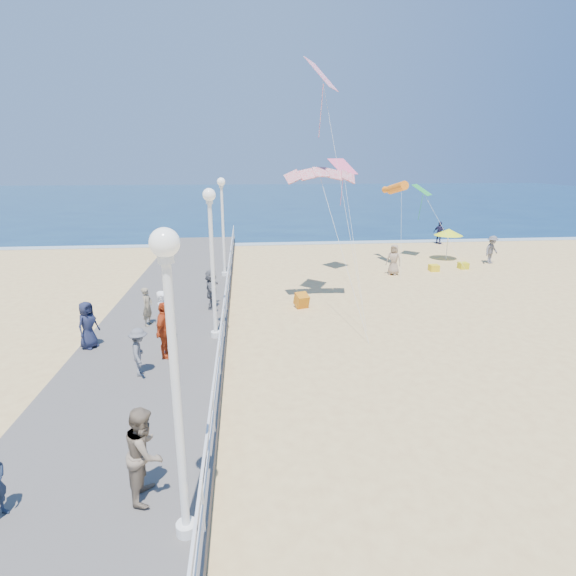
{
  "coord_description": "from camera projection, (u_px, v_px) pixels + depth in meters",
  "views": [
    {
      "loc": [
        -4.22,
        -15.45,
        6.64
      ],
      "look_at": [
        -2.5,
        2.0,
        1.6
      ],
      "focal_mm": 28.0,
      "sensor_mm": 36.0,
      "label": 1
    }
  ],
  "objects": [
    {
      "name": "kite_windsock",
      "position": [
        397.0,
        188.0,
        27.66
      ],
      "size": [
        1.08,
        3.08,
        1.17
      ],
      "primitive_type": "cylinder",
      "rotation": [
        1.36,
        0.0,
        0.17
      ],
      "color": "orange"
    },
    {
      "name": "railing",
      "position": [
        223.0,
        314.0,
        16.19
      ],
      "size": [
        0.05,
        42.0,
        0.55
      ],
      "color": "white",
      "rests_on": "boardwalk"
    },
    {
      "name": "beach_chair_right",
      "position": [
        463.0,
        266.0,
        28.22
      ],
      "size": [
        0.55,
        0.55,
        0.4
      ],
      "primitive_type": "cube",
      "color": "yellow",
      "rests_on": "ground"
    },
    {
      "name": "surf_line",
      "position": [
        296.0,
        243.0,
        36.61
      ],
      "size": [
        160.0,
        1.2,
        0.04
      ],
      "primitive_type": "cube",
      "color": "silver",
      "rests_on": "ground"
    },
    {
      "name": "box_kite",
      "position": [
        302.0,
        302.0,
        20.76
      ],
      "size": [
        0.74,
        0.84,
        0.74
      ],
      "primitive_type": "cube",
      "rotation": [
        0.31,
        0.0,
        0.31
      ],
      "color": "#C4430B",
      "rests_on": "ground"
    },
    {
      "name": "ocean",
      "position": [
        267.0,
        198.0,
        79.18
      ],
      "size": [
        160.0,
        90.0,
        0.05
      ],
      "primitive_type": "cube",
      "color": "#0C2A4D",
      "rests_on": "ground"
    },
    {
      "name": "beach_walker_c",
      "position": [
        394.0,
        260.0,
        26.59
      ],
      "size": [
        1.06,
        0.99,
        1.83
      ],
      "primitive_type": "imported",
      "rotation": [
        0.0,
        0.0,
        -0.62
      ],
      "color": "gray",
      "rests_on": "ground"
    },
    {
      "name": "spectator_3",
      "position": [
        164.0,
        330.0,
        14.45
      ],
      "size": [
        0.68,
        1.17,
        1.88
      ],
      "primitive_type": "imported",
      "rotation": [
        0.0,
        0.0,
        1.36
      ],
      "color": "#BA3C17",
      "rests_on": "boardwalk"
    },
    {
      "name": "kite_diamond_pink",
      "position": [
        343.0,
        166.0,
        25.35
      ],
      "size": [
        1.81,
        1.77,
        0.87
      ],
      "primitive_type": "cube",
      "rotation": [
        0.65,
        0.0,
        0.67
      ],
      "color": "#FF5D8B"
    },
    {
      "name": "lamp_post_mid",
      "position": [
        212.0,
        249.0,
        15.5
      ],
      "size": [
        0.44,
        0.44,
        5.32
      ],
      "color": "white",
      "rests_on": "boardwalk"
    },
    {
      "name": "lamp_post_far",
      "position": [
        223.0,
        217.0,
        24.11
      ],
      "size": [
        0.44,
        0.44,
        5.32
      ],
      "color": "white",
      "rests_on": "boardwalk"
    },
    {
      "name": "lamp_post_near",
      "position": [
        174.0,
        361.0,
        6.89
      ],
      "size": [
        0.44,
        0.44,
        5.32
      ],
      "color": "white",
      "rests_on": "boardwalk"
    },
    {
      "name": "boardwalk",
      "position": [
        156.0,
        344.0,
        16.25
      ],
      "size": [
        5.0,
        44.0,
        0.4
      ],
      "primitive_type": "cube",
      "color": "#64605A",
      "rests_on": "ground"
    },
    {
      "name": "beach_chair_left",
      "position": [
        434.0,
        268.0,
        27.63
      ],
      "size": [
        0.55,
        0.55,
        0.4
      ],
      "primitive_type": "cube",
      "color": "yellow",
      "rests_on": "ground"
    },
    {
      "name": "spectator_5",
      "position": [
        211.0,
        289.0,
        19.33
      ],
      "size": [
        0.51,
        1.59,
        1.72
      ],
      "primitive_type": "imported",
      "rotation": [
        0.0,
        0.0,
        1.57
      ],
      "color": "slate",
      "rests_on": "boardwalk"
    },
    {
      "name": "spectator_6",
      "position": [
        147.0,
        307.0,
        17.35
      ],
      "size": [
        0.5,
        0.63,
        1.51
      ],
      "primitive_type": "imported",
      "rotation": [
        0.0,
        0.0,
        1.29
      ],
      "color": "#83765B",
      "rests_on": "boardwalk"
    },
    {
      "name": "beach_walker_b",
      "position": [
        440.0,
        233.0,
        36.27
      ],
      "size": [
        0.98,
        1.13,
        1.83
      ],
      "primitive_type": "imported",
      "rotation": [
        0.0,
        0.0,
        2.19
      ],
      "color": "#1D1B3C",
      "rests_on": "ground"
    },
    {
      "name": "beach_umbrella",
      "position": [
        449.0,
        232.0,
        30.25
      ],
      "size": [
        1.9,
        1.9,
        2.14
      ],
      "color": "white",
      "rests_on": "ground"
    },
    {
      "name": "ground",
      "position": [
        359.0,
        341.0,
        17.01
      ],
      "size": [
        160.0,
        160.0,
        0.0
      ],
      "primitive_type": "plane",
      "color": "#E8C379",
      "rests_on": "ground"
    },
    {
      "name": "kite_diamond_redwhite",
      "position": [
        322.0,
        75.0,
        18.5
      ],
      "size": [
        1.67,
        1.9,
        1.18
      ],
      "primitive_type": "cube",
      "rotation": [
        0.82,
        0.0,
        1.13
      ],
      "color": "#EC1B5C"
    },
    {
      "name": "beach_walker_a",
      "position": [
        492.0,
        250.0,
        29.48
      ],
      "size": [
        1.37,
        1.18,
        1.84
      ],
      "primitive_type": "imported",
      "rotation": [
        0.0,
        0.0,
        0.51
      ],
      "color": "#59585D",
      "rests_on": "ground"
    },
    {
      "name": "spectator_4",
      "position": [
        88.0,
        325.0,
        15.24
      ],
      "size": [
        0.85,
        0.96,
        1.65
      ],
      "primitive_type": "imported",
      "rotation": [
        0.0,
        0.0,
        1.06
      ],
      "color": "#1B203B",
      "rests_on": "boardwalk"
    },
    {
      "name": "spectator_1",
      "position": [
        145.0,
        453.0,
        8.43
      ],
      "size": [
        0.73,
        0.93,
        1.87
      ],
      "primitive_type": "imported",
      "rotation": [
        0.0,
        0.0,
        1.55
      ],
      "color": "#806D58",
      "rests_on": "boardwalk"
    },
    {
      "name": "woman_holding_toddler",
      "position": [
        165.0,
        317.0,
        15.59
      ],
      "size": [
        0.68,
        0.82,
        1.91
      ],
      "primitive_type": "imported",
      "rotation": [
        0.0,
        0.0,
        1.19
      ],
      "color": "white",
      "rests_on": "boardwalk"
    },
    {
      "name": "kite_parafoil",
      "position": [
        321.0,
        172.0,
        19.68
      ],
      "size": [
        3.21,
        0.94,
        0.65
      ],
      "primitive_type": null,
      "rotation": [
        0.44,
        0.0,
        0.0
      ],
      "color": "red"
    },
    {
      "name": "spectator_2",
      "position": [
        139.0,
        352.0,
        13.31
      ],
      "size": [
        0.7,
        1.04,
        1.48
      ],
      "primitive_type": "imported",
      "rotation": [
        0.0,
        0.0,
        1.74
      ],
      "color": "#5D5E62",
      "rests_on": "boardwalk"
    },
    {
      "name": "toddler_held",
      "position": [
        169.0,
        308.0,
        15.67
      ],
      "size": [
        0.4,
        0.45,
        0.76
      ],
      "primitive_type": "imported",
      "rotation": [
        0.0,
        0.0,
        1.19
      ],
      "color": "#2E69AE",
      "rests_on": "boardwalk"
    },
    {
      "name": "kite_diamond_green",
      "position": [
        422.0,
        190.0,
        30.08
      ],
      "size": [
        1.67,
        1.71,
        0.71
      ],
      "primitive_type": "cube",
      "rotation": [
        0.56,
        0.0,
        0.95
      ],
      "color": "green"
    }
  ]
}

